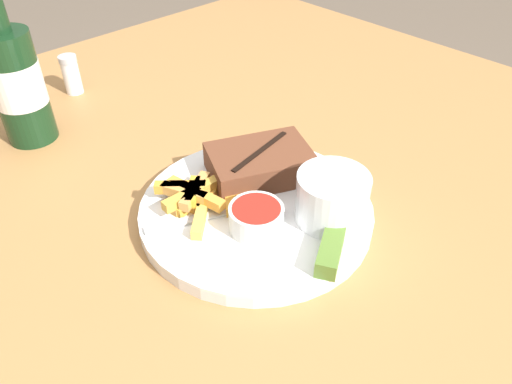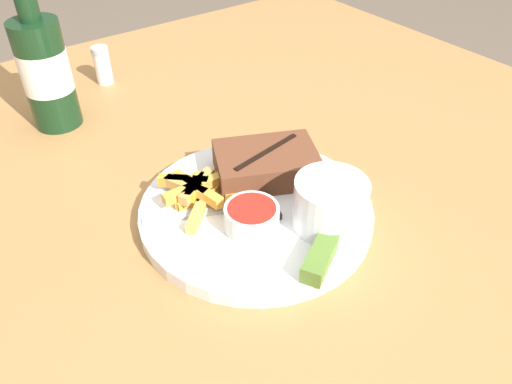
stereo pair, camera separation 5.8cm
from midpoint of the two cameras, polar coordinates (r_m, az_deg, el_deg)
name	(u,v)px [view 1 (the left image)]	position (r m, az deg, el deg)	size (l,w,h in m)	color
dining_table	(256,258)	(0.65, -2.56, -7.62)	(1.27, 1.28, 0.75)	#A87542
dinner_plate	(256,211)	(0.60, -2.77, -2.29)	(0.28, 0.28, 0.02)	white
steak_portion	(260,163)	(0.63, -2.16, 3.21)	(0.15, 0.13, 0.04)	brown
fries_pile	(200,195)	(0.60, -9.14, -0.41)	(0.10, 0.10, 0.02)	gold
coleslaw_cup	(332,195)	(0.56, 5.79, -0.49)	(0.08, 0.08, 0.06)	white
dipping_sauce_cup	(256,217)	(0.55, -2.97, -3.01)	(0.06, 0.06, 0.03)	silver
pickle_spear	(332,248)	(0.53, 5.57, -6.49)	(0.07, 0.06, 0.02)	#567A2D
fork_utensil	(197,218)	(0.58, -9.60, -3.12)	(0.13, 0.06, 0.00)	#B7B7BC
knife_utensil	(251,187)	(0.61, -3.22, 0.51)	(0.06, 0.16, 0.01)	#B7B7BC
beer_bottle	(16,81)	(0.79, -27.70, 11.16)	(0.07, 0.07, 0.26)	#143319
salt_shaker	(70,75)	(0.92, -22.20, 12.27)	(0.03, 0.03, 0.07)	white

